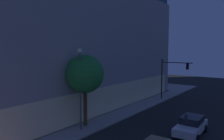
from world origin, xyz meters
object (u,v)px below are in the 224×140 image
Objects in this scene: traffic_light_far_corner at (171,73)px; street_lamp_sidewalk at (80,79)px; car_white at (191,125)px; sidewalk_tree at (85,74)px; modern_building at (45,42)px.

traffic_light_far_corner is 0.81× the size of street_lamp_sidewalk.
sidewalk_tree is at bearing 115.71° from car_white.
traffic_light_far_corner is at bearing -62.00° from modern_building.
modern_building is at bearing 84.86° from car_white.
car_white is (5.68, -8.79, -4.26)m from street_lamp_sidewalk.
sidewalk_tree is at bearing -113.18° from modern_building.
sidewalk_tree is 11.33m from car_white.
traffic_light_far_corner is at bearing 29.78° from car_white.
street_lamp_sidewalk is 1.65× the size of car_white.
modern_building is 4.76× the size of sidewalk_tree.
traffic_light_far_corner is 16.66m from sidewalk_tree.
street_lamp_sidewalk reaches higher than car_white.
traffic_light_far_corner is 17.76m from street_lamp_sidewalk.
sidewalk_tree is (1.19, 0.53, 0.34)m from street_lamp_sidewalk.
modern_building reaches higher than traffic_light_far_corner.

